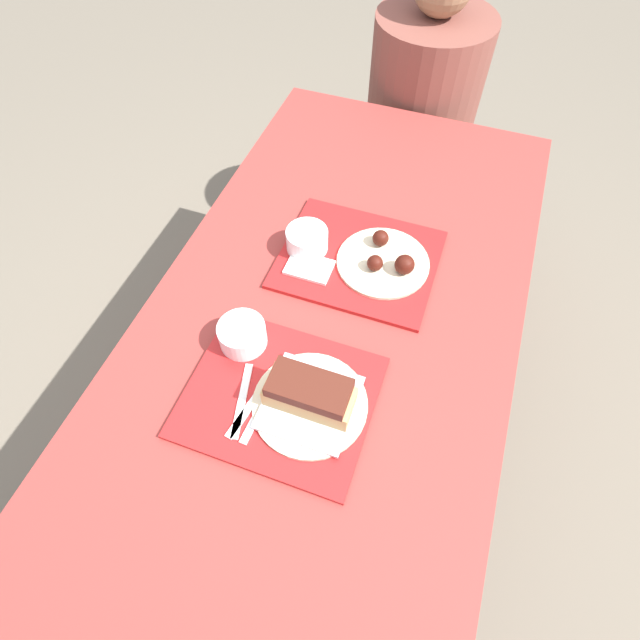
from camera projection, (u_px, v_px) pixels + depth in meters
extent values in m
plane|color=#706656|center=(326.00, 439.00, 1.81)|extent=(12.00, 12.00, 0.00)
cube|color=maroon|center=(330.00, 323.00, 1.18)|extent=(0.86, 1.73, 0.04)
cylinder|color=maroon|center=(66.00, 636.00, 1.16)|extent=(0.07, 0.07, 0.74)
cylinder|color=maroon|center=(305.00, 198.00, 1.99)|extent=(0.07, 0.07, 0.74)
cylinder|color=maroon|center=(491.00, 244.00, 1.85)|extent=(0.07, 0.07, 0.74)
cube|color=maroon|center=(415.00, 163.00, 2.05)|extent=(0.82, 0.28, 0.04)
cylinder|color=maroon|center=(333.00, 185.00, 2.29)|extent=(0.06, 0.06, 0.39)
cylinder|color=maroon|center=(485.00, 222.00, 2.16)|extent=(0.06, 0.06, 0.39)
cube|color=red|center=(280.00, 397.00, 1.05)|extent=(0.39, 0.33, 0.01)
cube|color=red|center=(359.00, 259.00, 1.26)|extent=(0.39, 0.33, 0.01)
cylinder|color=white|center=(242.00, 335.00, 1.09)|extent=(0.11, 0.11, 0.06)
cylinder|color=beige|center=(241.00, 329.00, 1.07)|extent=(0.09, 0.09, 0.01)
cylinder|color=beige|center=(310.00, 404.00, 1.03)|extent=(0.24, 0.24, 0.01)
cube|color=silver|center=(310.00, 402.00, 1.02)|extent=(0.18, 0.18, 0.01)
cube|color=tan|center=(310.00, 396.00, 1.00)|extent=(0.18, 0.08, 0.05)
cube|color=#4C1E14|center=(309.00, 388.00, 0.96)|extent=(0.16, 0.08, 0.03)
cube|color=white|center=(252.00, 404.00, 1.03)|extent=(0.04, 0.17, 0.00)
cube|color=white|center=(262.00, 407.00, 1.02)|extent=(0.02, 0.17, 0.00)
cube|color=white|center=(242.00, 400.00, 1.03)|extent=(0.06, 0.17, 0.00)
cylinder|color=white|center=(307.00, 240.00, 1.25)|extent=(0.11, 0.11, 0.06)
cylinder|color=beige|center=(307.00, 234.00, 1.23)|extent=(0.09, 0.09, 0.01)
cylinder|color=beige|center=(383.00, 262.00, 1.24)|extent=(0.23, 0.23, 0.01)
sphere|color=#42140C|center=(405.00, 265.00, 1.20)|extent=(0.05, 0.05, 0.05)
sphere|color=#42140C|center=(381.00, 238.00, 1.26)|extent=(0.04, 0.04, 0.04)
sphere|color=#42140C|center=(375.00, 263.00, 1.21)|extent=(0.04, 0.04, 0.04)
cube|color=white|center=(309.00, 267.00, 1.23)|extent=(0.11, 0.08, 0.01)
cylinder|color=brown|center=(423.00, 96.00, 1.81)|extent=(0.40, 0.40, 0.55)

